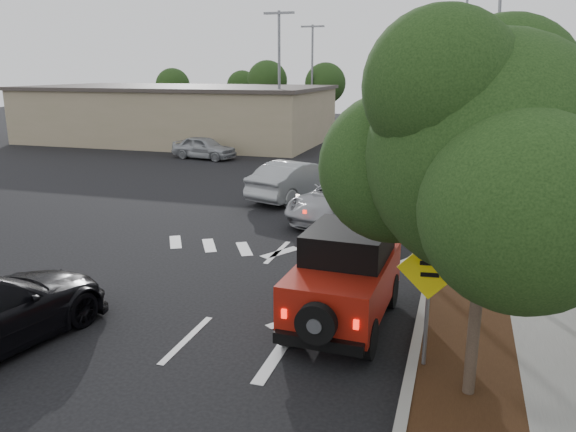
% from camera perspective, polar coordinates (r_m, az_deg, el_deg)
% --- Properties ---
extents(ground, '(120.00, 120.00, 0.00)m').
position_cam_1_polar(ground, '(12.16, -10.24, -12.24)').
color(ground, black).
rests_on(ground, ground).
extents(curb, '(0.20, 70.00, 0.15)m').
position_cam_1_polar(curb, '(22.21, 15.28, 0.17)').
color(curb, '#9E9B93').
rests_on(curb, ground).
extents(planting_strip, '(1.80, 70.00, 0.12)m').
position_cam_1_polar(planting_strip, '(22.21, 17.85, -0.06)').
color(planting_strip, black).
rests_on(planting_strip, ground).
extents(sidewalk, '(2.00, 70.00, 0.12)m').
position_cam_1_polar(sidewalk, '(22.33, 22.72, -0.43)').
color(sidewalk, gray).
rests_on(sidewalk, ground).
extents(hedge, '(0.80, 70.00, 0.80)m').
position_cam_1_polar(hedge, '(22.44, 26.35, 0.14)').
color(hedge, black).
rests_on(hedge, ground).
extents(commercial_building, '(22.00, 12.00, 4.00)m').
position_cam_1_polar(commercial_building, '(44.99, -10.99, 10.08)').
color(commercial_building, gray).
rests_on(commercial_building, ground).
extents(transmission_tower, '(7.00, 4.00, 28.00)m').
position_cam_1_polar(transmission_tower, '(57.80, 18.27, 8.61)').
color(transmission_tower, slate).
rests_on(transmission_tower, ground).
extents(street_tree_near, '(3.80, 3.80, 5.92)m').
position_cam_1_polar(street_tree_near, '(10.58, 17.77, -17.19)').
color(street_tree_near, black).
rests_on(street_tree_near, ground).
extents(street_tree_mid, '(3.20, 3.20, 5.32)m').
position_cam_1_polar(street_tree_mid, '(16.95, 17.82, -4.81)').
color(street_tree_mid, black).
rests_on(street_tree_mid, ground).
extents(street_tree_far, '(3.40, 3.40, 5.62)m').
position_cam_1_polar(street_tree_far, '(23.20, 17.84, 0.40)').
color(street_tree_far, black).
rests_on(street_tree_far, ground).
extents(light_pole_a, '(2.00, 0.22, 9.00)m').
position_cam_1_polar(light_pole_a, '(37.81, -0.87, 6.45)').
color(light_pole_a, slate).
rests_on(light_pole_a, ground).
extents(light_pole_b, '(2.00, 0.22, 9.00)m').
position_cam_1_polar(light_pole_b, '(49.51, 2.40, 8.41)').
color(light_pole_b, slate).
rests_on(light_pole_b, ground).
extents(red_jeep, '(2.01, 4.23, 2.13)m').
position_cam_1_polar(red_jeep, '(12.43, 5.97, -6.01)').
color(red_jeep, black).
rests_on(red_jeep, ground).
extents(silver_suv_ahead, '(3.97, 6.00, 1.53)m').
position_cam_1_polar(silver_suv_ahead, '(20.96, 5.74, 1.72)').
color(silver_suv_ahead, '#96979C').
rests_on(silver_suv_ahead, ground).
extents(silver_sedan_oncoming, '(3.30, 5.32, 1.65)m').
position_cam_1_polar(silver_sedan_oncoming, '(24.20, 0.88, 3.70)').
color(silver_sedan_oncoming, '#919598').
rests_on(silver_sedan_oncoming, ground).
extents(parked_suv, '(4.36, 2.35, 1.41)m').
position_cam_1_polar(parked_suv, '(35.54, -8.53, 6.90)').
color(parked_suv, '#9DA0A4').
rests_on(parked_suv, ground).
extents(speed_hump_sign, '(1.16, 0.16, 2.48)m').
position_cam_1_polar(speed_hump_sign, '(10.45, 14.12, -6.79)').
color(speed_hump_sign, slate).
rests_on(speed_hump_sign, ground).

